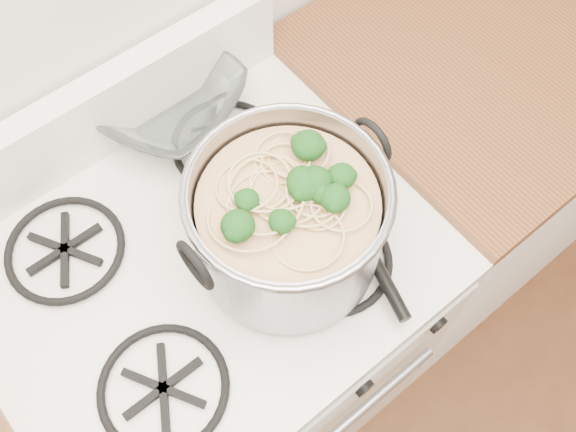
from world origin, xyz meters
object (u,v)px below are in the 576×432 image
(spatula, at_px, (337,190))
(glass_bowl, at_px, (168,105))
(gas_range, at_px, (224,340))
(stock_pot, at_px, (288,222))

(spatula, bearing_deg, glass_bowl, 126.82)
(gas_range, relative_size, stock_pot, 2.73)
(gas_range, bearing_deg, spatula, -12.71)
(stock_pot, relative_size, spatula, 1.09)
(stock_pot, bearing_deg, spatula, 12.67)
(stock_pot, height_order, glass_bowl, stock_pot)
(gas_range, xyz_separation_m, glass_bowl, (0.13, 0.28, 0.50))
(gas_range, height_order, glass_bowl, glass_bowl)
(stock_pot, distance_m, glass_bowl, 0.38)
(stock_pot, bearing_deg, gas_range, 144.04)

